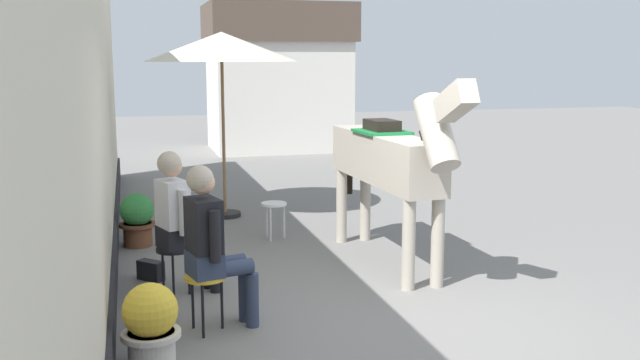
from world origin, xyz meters
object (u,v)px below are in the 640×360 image
(spare_stool_white, at_px, (274,207))
(flower_planter_inner_near, at_px, (151,324))
(satchel_bag, at_px, (151,270))
(seated_visitor_far, at_px, (180,216))
(flower_planter_farthest, at_px, (137,219))
(cafe_parasol, at_px, (222,48))
(seated_visitor_near, at_px, (212,239))
(saddled_horse_center, at_px, (390,160))

(spare_stool_white, bearing_deg, flower_planter_inner_near, -114.85)
(satchel_bag, bearing_deg, flower_planter_inner_near, 133.78)
(seated_visitor_far, distance_m, flower_planter_farthest, 2.08)
(seated_visitor_far, bearing_deg, flower_planter_farthest, 100.41)
(seated_visitor_far, xyz_separation_m, cafe_parasol, (0.86, 3.35, 1.59))
(flower_planter_farthest, bearing_deg, spare_stool_white, -3.56)
(satchel_bag, bearing_deg, seated_visitor_near, 152.10)
(flower_planter_farthest, distance_m, cafe_parasol, 2.73)
(seated_visitor_near, relative_size, spare_stool_white, 3.02)
(cafe_parasol, bearing_deg, saddled_horse_center, -64.25)
(saddled_horse_center, relative_size, flower_planter_inner_near, 4.69)
(seated_visitor_near, relative_size, flower_planter_farthest, 2.17)
(seated_visitor_far, bearing_deg, seated_visitor_near, -78.88)
(cafe_parasol, bearing_deg, seated_visitor_far, -104.42)
(seated_visitor_near, height_order, cafe_parasol, cafe_parasol)
(saddled_horse_center, xyz_separation_m, cafe_parasol, (-1.39, 2.88, 1.20))
(seated_visitor_near, bearing_deg, seated_visitor_far, 101.12)
(satchel_bag, bearing_deg, spare_stool_white, -93.91)
(seated_visitor_far, height_order, satchel_bag, seated_visitor_far)
(seated_visitor_near, relative_size, saddled_horse_center, 0.46)
(seated_visitor_far, xyz_separation_m, flower_planter_farthest, (-0.37, 2.00, -0.44))
(cafe_parasol, bearing_deg, flower_planter_farthest, -132.39)
(satchel_bag, bearing_deg, cafe_parasol, -66.66)
(flower_planter_farthest, bearing_deg, seated_visitor_far, -79.59)
(seated_visitor_far, relative_size, saddled_horse_center, 0.46)
(cafe_parasol, relative_size, spare_stool_white, 5.61)
(flower_planter_farthest, bearing_deg, saddled_horse_center, -30.39)
(seated_visitor_far, xyz_separation_m, saddled_horse_center, (2.25, 0.47, 0.38))
(spare_stool_white, bearing_deg, saddled_horse_center, -55.75)
(cafe_parasol, distance_m, satchel_bag, 3.75)
(spare_stool_white, bearing_deg, seated_visitor_near, -110.90)
(seated_visitor_near, bearing_deg, flower_planter_farthest, 100.64)
(flower_planter_inner_near, xyz_separation_m, flower_planter_farthest, (-0.03, 3.58, 0.00))
(seated_visitor_far, distance_m, satchel_bag, 0.93)
(flower_planter_farthest, bearing_deg, seated_visitor_near, -79.36)
(flower_planter_farthest, relative_size, spare_stool_white, 1.39)
(seated_visitor_far, xyz_separation_m, flower_planter_inner_near, (-0.33, -1.57, -0.44))
(seated_visitor_near, height_order, seated_visitor_far, same)
(saddled_horse_center, relative_size, spare_stool_white, 6.52)
(saddled_horse_center, bearing_deg, satchel_bag, 177.43)
(cafe_parasol, bearing_deg, spare_stool_white, -74.06)
(seated_visitor_near, distance_m, seated_visitor_far, 0.97)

